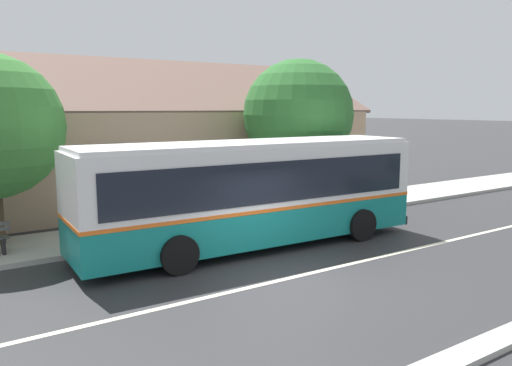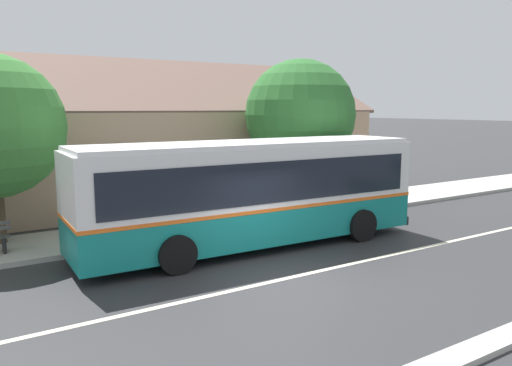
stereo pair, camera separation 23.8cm
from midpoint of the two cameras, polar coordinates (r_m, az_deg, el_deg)
The scene contains 8 objects.
ground_plane at distance 12.36m, azimuth 3.39°, elevation -10.79°, with size 300.00×300.00×0.00m, color #2D2D30.
sidewalk_far at distance 17.32m, azimuth -8.64°, elevation -4.95°, with size 60.00×3.00×0.15m, color #ADAAA3.
curb_near at distance 9.30m, azimuth 22.16°, elevation -17.81°, with size 60.00×0.50×0.12m, color #ADAAA3.
lane_divider_stripe at distance 12.36m, azimuth 3.39°, elevation -10.77°, with size 60.00×0.16×0.01m, color beige.
community_building at distance 23.68m, azimuth -20.13°, elevation 3.22°, with size 26.14×10.34×7.41m.
transit_bus at distance 14.70m, azimuth -0.88°, elevation -0.87°, with size 10.59×3.01×3.13m.
bench_down_street at distance 15.86m, azimuth -15.89°, elevation -4.59°, with size 1.75×0.51×0.94m.
street_tree_primary at distance 20.19m, azimuth 4.50°, elevation 7.75°, with size 4.40×4.40×6.03m.
Camera 1 is at (-7.12, -9.25, 4.09)m, focal length 35.00 mm.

